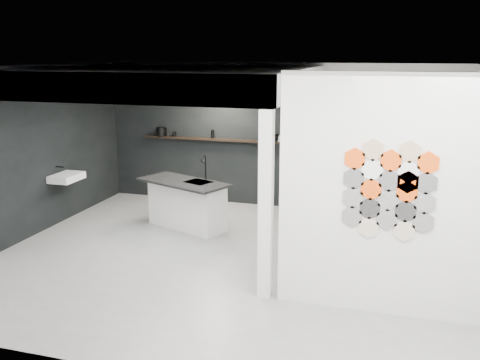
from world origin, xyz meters
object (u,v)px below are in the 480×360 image
wall_basin (67,177)px  glass_vase (281,138)px  utensil_cup (174,134)px  partition_panel (386,197)px  kettle (276,137)px  kitchen_island (187,203)px  glass_bowl (281,139)px  bottle_dark (213,134)px  stockpot (161,132)px

wall_basin → glass_vase: size_ratio=4.90×
wall_basin → glass_vase: bearing=31.3°
utensil_cup → glass_vase: bearing=0.0°
partition_panel → glass_vase: bearing=118.2°
wall_basin → glass_vase: (3.39, 2.07, 0.53)m
kettle → utensil_cup: 2.11m
kitchen_island → kettle: 2.25m
glass_bowl → kitchen_island: bearing=-127.8°
partition_panel → kitchen_island: (-3.36, 2.21, -0.96)m
wall_basin → bottle_dark: 2.93m
stockpot → bottle_dark: (1.11, 0.00, -0.00)m
kitchen_island → bottle_dark: (-0.10, 1.66, 0.97)m
partition_panel → glass_vase: partition_panel is taller
kitchen_island → glass_bowl: size_ratio=12.49×
stockpot → kettle: bearing=0.0°
kettle → glass_vase: kettle is taller
kettle → glass_bowl: (0.10, 0.00, -0.03)m
bottle_dark → wall_basin: bearing=-134.0°
partition_panel → glass_bowl: size_ratio=19.98×
glass_vase → kettle: bearing=180.0°
partition_panel → kitchen_island: partition_panel is taller
partition_panel → bottle_dark: bearing=131.9°
wall_basin → kitchen_island: size_ratio=0.34×
partition_panel → glass_bowl: bearing=118.2°
bottle_dark → glass_vase: bearing=0.0°
glass_bowl → wall_basin: bearing=-148.7°
wall_basin → partition_panel: bearing=-18.2°
kettle → wall_basin: bearing=-163.4°
kettle → utensil_cup: kettle is taller
partition_panel → stockpot: size_ratio=13.43×
utensil_cup → wall_basin: bearing=-119.6°
glass_bowl → bottle_dark: 1.39m
stockpot → utensil_cup: bearing=0.0°
glass_bowl → glass_vase: 0.01m
wall_basin → kettle: size_ratio=3.38×
stockpot → glass_bowl: stockpot is taller
stockpot → utensil_cup: size_ratio=2.21×
partition_panel → kettle: (-2.18, 3.87, -0.00)m
partition_panel → glass_vase: size_ratio=22.86×
stockpot → bottle_dark: size_ratio=1.24×
kitchen_island → bottle_dark: 1.92m
partition_panel → stockpot: 5.99m
partition_panel → kettle: partition_panel is taller
partition_panel → utensil_cup: 5.78m
wall_basin → utensil_cup: 2.43m
wall_basin → kettle: kettle is taller
glass_bowl → bottle_dark: bottle_dark is taller
glass_vase → utensil_cup: size_ratio=1.30×
kettle → bottle_dark: 1.29m
stockpot → utensil_cup: 0.29m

